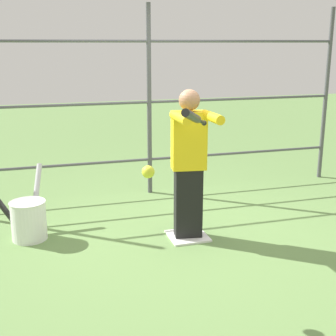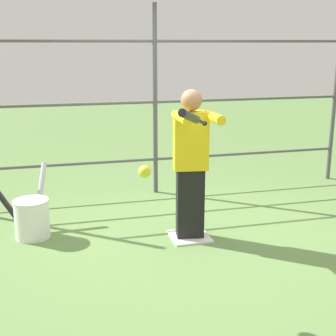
{
  "view_description": "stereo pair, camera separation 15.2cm",
  "coord_description": "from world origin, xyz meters",
  "px_view_note": "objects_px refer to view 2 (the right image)",
  "views": [
    {
      "loc": [
        1.5,
        4.33,
        1.98
      ],
      "look_at": [
        0.35,
        0.44,
        0.89
      ],
      "focal_mm": 50.0,
      "sensor_mm": 36.0,
      "label": 1
    },
    {
      "loc": [
        1.35,
        4.37,
        1.98
      ],
      "look_at": [
        0.35,
        0.44,
        0.89
      ],
      "focal_mm": 50.0,
      "sensor_mm": 36.0,
      "label": 2
    }
  ],
  "objects_px": {
    "baseball_bat_swinging": "(192,117)",
    "softball_in_flight": "(145,172)",
    "batter": "(191,161)",
    "bat_bucket": "(31,217)"
  },
  "relations": [
    {
      "from": "baseball_bat_swinging",
      "to": "softball_in_flight",
      "type": "bearing_deg",
      "value": 30.87
    },
    {
      "from": "softball_in_flight",
      "to": "baseball_bat_swinging",
      "type": "bearing_deg",
      "value": -149.13
    },
    {
      "from": "bat_bucket",
      "to": "softball_in_flight",
      "type": "bearing_deg",
      "value": 120.69
    },
    {
      "from": "bat_bucket",
      "to": "baseball_bat_swinging",
      "type": "bearing_deg",
      "value": 136.93
    },
    {
      "from": "batter",
      "to": "softball_in_flight",
      "type": "xyz_separation_m",
      "value": [
        0.69,
        1.08,
        0.22
      ]
    },
    {
      "from": "softball_in_flight",
      "to": "bat_bucket",
      "type": "height_order",
      "value": "softball_in_flight"
    },
    {
      "from": "baseball_bat_swinging",
      "to": "bat_bucket",
      "type": "distance_m",
      "value": 2.2
    },
    {
      "from": "batter",
      "to": "bat_bucket",
      "type": "relative_size",
      "value": 2.01
    },
    {
      "from": "bat_bucket",
      "to": "batter",
      "type": "bearing_deg",
      "value": 164.16
    },
    {
      "from": "softball_in_flight",
      "to": "bat_bucket",
      "type": "relative_size",
      "value": 0.12
    }
  ]
}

